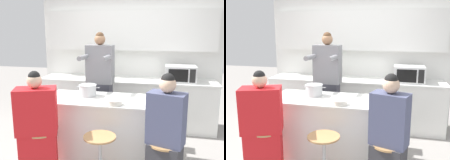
{
  "view_description": "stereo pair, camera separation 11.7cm",
  "coord_description": "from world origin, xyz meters",
  "views": [
    {
      "loc": [
        0.69,
        -3.22,
        1.85
      ],
      "look_at": [
        0.0,
        0.07,
        1.17
      ],
      "focal_mm": 40.0,
      "sensor_mm": 36.0,
      "label": 1
    },
    {
      "loc": [
        0.8,
        -3.19,
        1.85
      ],
      "look_at": [
        0.0,
        0.07,
        1.17
      ],
      "focal_mm": 40.0,
      "sensor_mm": 36.0,
      "label": 2
    }
  ],
  "objects": [
    {
      "name": "person_cooking",
      "position": [
        -0.31,
        0.64,
        0.9
      ],
      "size": [
        0.46,
        0.58,
        1.81
      ],
      "rotation": [
        0.0,
        0.0,
        -0.05
      ],
      "color": "#383842",
      "rests_on": "ground_plane"
    },
    {
      "name": "microwave",
      "position": [
        0.99,
        1.37,
        1.07
      ],
      "size": [
        0.54,
        0.4,
        0.29
      ],
      "color": "white",
      "rests_on": "back_counter"
    },
    {
      "name": "wall_back",
      "position": [
        0.0,
        1.72,
        1.54
      ],
      "size": [
        3.57,
        0.22,
        2.7
      ],
      "color": "silver",
      "rests_on": "ground_plane"
    },
    {
      "name": "kitchen_island",
      "position": [
        0.0,
        0.0,
        0.46
      ],
      "size": [
        1.84,
        0.74,
        0.92
      ],
      "color": "black",
      "rests_on": "ground_plane"
    },
    {
      "name": "coffee_cup_near",
      "position": [
        0.73,
        -0.11,
        0.96
      ],
      "size": [
        0.12,
        0.08,
        0.08
      ],
      "color": "#4C7099",
      "rests_on": "kitchen_island"
    },
    {
      "name": "ground_plane",
      "position": [
        0.0,
        0.0,
        0.0
      ],
      "size": [
        16.0,
        16.0,
        0.0
      ],
      "primitive_type": "plane",
      "color": "gray"
    },
    {
      "name": "person_seated_near",
      "position": [
        0.74,
        -0.67,
        0.65
      ],
      "size": [
        0.43,
        0.36,
        1.42
      ],
      "rotation": [
        0.0,
        0.0,
        -0.32
      ],
      "color": "#333338",
      "rests_on": "ground_plane"
    },
    {
      "name": "fruit_bowl",
      "position": [
        0.1,
        -0.25,
        0.95
      ],
      "size": [
        0.19,
        0.19,
        0.06
      ],
      "color": "silver",
      "rests_on": "kitchen_island"
    },
    {
      "name": "bar_stool_center",
      "position": [
        0.0,
        -0.62,
        0.36
      ],
      "size": [
        0.38,
        0.38,
        0.65
      ],
      "color": "tan",
      "rests_on": "ground_plane"
    },
    {
      "name": "person_wrapped_blanket",
      "position": [
        -0.75,
        -0.67,
        0.65
      ],
      "size": [
        0.54,
        0.43,
        1.39
      ],
      "rotation": [
        0.0,
        0.0,
        0.36
      ],
      "color": "red",
      "rests_on": "ground_plane"
    },
    {
      "name": "back_counter",
      "position": [
        0.0,
        1.41,
        0.46
      ],
      "size": [
        3.32,
        0.66,
        0.92
      ],
      "color": "white",
      "rests_on": "ground_plane"
    },
    {
      "name": "potted_plant",
      "position": [
        -0.56,
        1.41,
        1.07
      ],
      "size": [
        0.21,
        0.21,
        0.28
      ],
      "color": "#A86042",
      "rests_on": "back_counter"
    },
    {
      "name": "bar_stool_leftmost",
      "position": [
        -0.74,
        -0.62,
        0.36
      ],
      "size": [
        0.38,
        0.38,
        0.65
      ],
      "color": "tan",
      "rests_on": "ground_plane"
    },
    {
      "name": "cooking_pot",
      "position": [
        -0.35,
        0.09,
        1.0
      ],
      "size": [
        0.34,
        0.25,
        0.17
      ],
      "color": "#B7BABC",
      "rests_on": "kitchen_island"
    }
  ]
}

